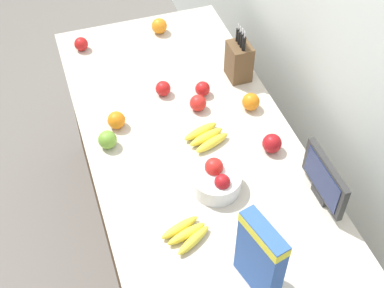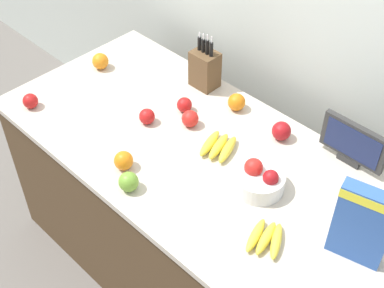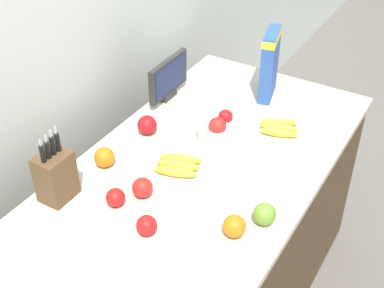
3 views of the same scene
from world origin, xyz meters
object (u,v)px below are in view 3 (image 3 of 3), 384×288
(apple_by_knife_block, at_px, (116,198))
(orange_front_center, at_px, (234,226))
(banana_bunch_left, at_px, (178,165))
(banana_bunch_right, at_px, (279,128))
(cereal_box, at_px, (270,62))
(fruit_bowl, at_px, (221,131))
(small_monitor, at_px, (169,78))
(knife_block, at_px, (56,176))
(apple_middle, at_px, (142,188))
(orange_front_left, at_px, (104,157))
(apple_front, at_px, (147,225))
(apple_rear, at_px, (147,125))
(apple_rightmost, at_px, (265,214))

(apple_by_knife_block, xyz_separation_m, orange_front_center, (0.08, -0.43, 0.00))
(banana_bunch_left, distance_m, banana_bunch_right, 0.50)
(cereal_box, distance_m, fruit_bowl, 0.46)
(small_monitor, distance_m, apple_by_knife_block, 0.77)
(cereal_box, relative_size, apple_by_knife_block, 4.61)
(fruit_bowl, relative_size, banana_bunch_right, 1.03)
(small_monitor, bearing_deg, knife_block, -177.78)
(cereal_box, height_order, fruit_bowl, cereal_box)
(fruit_bowl, bearing_deg, apple_middle, 170.17)
(banana_bunch_left, relative_size, orange_front_center, 2.51)
(fruit_bowl, distance_m, orange_front_left, 0.50)
(fruit_bowl, xyz_separation_m, orange_front_center, (-0.47, -0.30, -0.01))
(apple_front, height_order, orange_front_center, orange_front_center)
(apple_middle, bearing_deg, knife_block, 121.46)
(banana_bunch_left, bearing_deg, apple_by_knife_block, 163.93)
(knife_block, height_order, apple_rear, knife_block)
(banana_bunch_left, bearing_deg, banana_bunch_right, -27.84)
(banana_bunch_left, height_order, orange_front_center, orange_front_center)
(apple_middle, xyz_separation_m, apple_front, (-0.15, -0.12, -0.00))
(apple_rightmost, bearing_deg, apple_middle, 102.56)
(knife_block, height_order, apple_rightmost, knife_block)
(fruit_bowl, relative_size, banana_bunch_left, 1.00)
(fruit_bowl, bearing_deg, banana_bunch_left, 169.06)
(banana_bunch_left, xyz_separation_m, apple_middle, (-0.20, 0.03, 0.02))
(cereal_box, distance_m, apple_rear, 0.65)
(knife_block, height_order, banana_bunch_right, knife_block)
(small_monitor, relative_size, apple_middle, 3.74)
(fruit_bowl, relative_size, apple_middle, 2.61)
(cereal_box, bearing_deg, apple_middle, 160.13)
(banana_bunch_right, relative_size, apple_rear, 2.32)
(knife_block, relative_size, fruit_bowl, 1.45)
(banana_bunch_right, relative_size, apple_middle, 2.54)
(fruit_bowl, xyz_separation_m, apple_front, (-0.61, -0.04, -0.01))
(knife_block, bearing_deg, small_monitor, 2.22)
(knife_block, bearing_deg, banana_bunch_right, -33.22)
(cereal_box, bearing_deg, orange_front_left, 144.60)
(small_monitor, bearing_deg, banana_bunch_right, -89.08)
(cereal_box, xyz_separation_m, apple_rightmost, (-0.80, -0.35, -0.14))
(fruit_bowl, height_order, apple_front, fruit_bowl)
(knife_block, relative_size, cereal_box, 0.90)
(banana_bunch_right, bearing_deg, apple_front, 169.87)
(cereal_box, relative_size, orange_front_center, 4.06)
(banana_bunch_left, bearing_deg, apple_rear, 59.69)
(apple_by_knife_block, bearing_deg, apple_rightmost, -69.12)
(apple_rear, relative_size, apple_by_knife_block, 1.19)
(small_monitor, height_order, orange_front_left, small_monitor)
(fruit_bowl, xyz_separation_m, apple_rear, (-0.12, 0.29, -0.01))
(apple_middle, bearing_deg, apple_by_knife_block, 149.20)
(cereal_box, xyz_separation_m, apple_front, (-1.05, -0.03, -0.14))
(apple_rear, bearing_deg, banana_bunch_left, -120.31)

